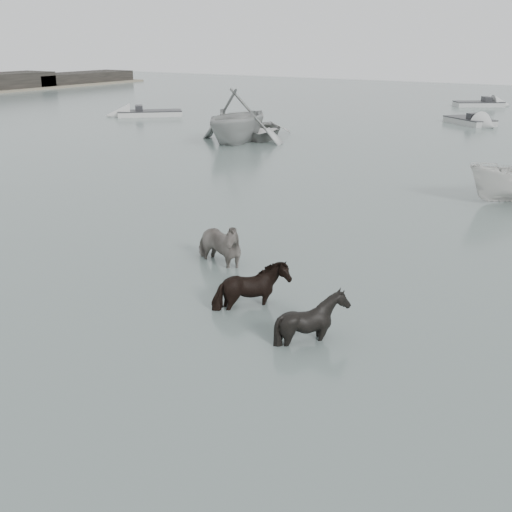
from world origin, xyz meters
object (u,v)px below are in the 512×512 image
at_px(pony_dark, 252,278).
at_px(pony_black, 313,307).
at_px(pony_pinto, 217,235).
at_px(rowboat_lead, 260,128).

distance_m(pony_dark, pony_black, 1.80).
bearing_deg(pony_dark, pony_pinto, 61.57).
distance_m(pony_pinto, rowboat_lead, 20.90).
bearing_deg(rowboat_lead, pony_pinto, -91.81).
bearing_deg(pony_pinto, pony_dark, -115.52).
xyz_separation_m(pony_pinto, rowboat_lead, (-10.11, 18.29, -0.26)).
height_order(pony_dark, pony_black, pony_dark).
height_order(pony_pinto, pony_black, pony_pinto).
bearing_deg(rowboat_lead, pony_black, -86.77).
bearing_deg(pony_dark, rowboat_lead, 42.94).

